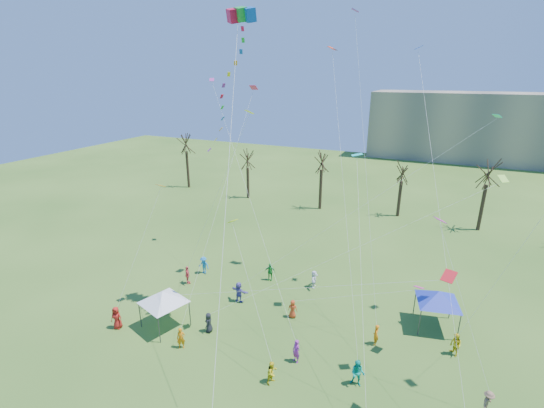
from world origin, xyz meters
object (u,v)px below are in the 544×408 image
at_px(big_box_kite, 230,94).
at_px(canopy_tent_white, 163,297).
at_px(distant_building, 513,129).
at_px(canopy_tent_blue, 439,297).

height_order(big_box_kite, canopy_tent_white, big_box_kite).
bearing_deg(distant_building, canopy_tent_white, -112.14).
bearing_deg(canopy_tent_blue, distant_building, 79.78).
relative_size(distant_building, canopy_tent_blue, 14.43).
bearing_deg(big_box_kite, distant_building, 69.89).
bearing_deg(distant_building, canopy_tent_blue, -100.22).
bearing_deg(canopy_tent_white, distant_building, 67.86).
relative_size(big_box_kite, canopy_tent_blue, 5.78).
distance_m(canopy_tent_white, canopy_tent_blue, 21.14).
height_order(distant_building, big_box_kite, big_box_kite).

